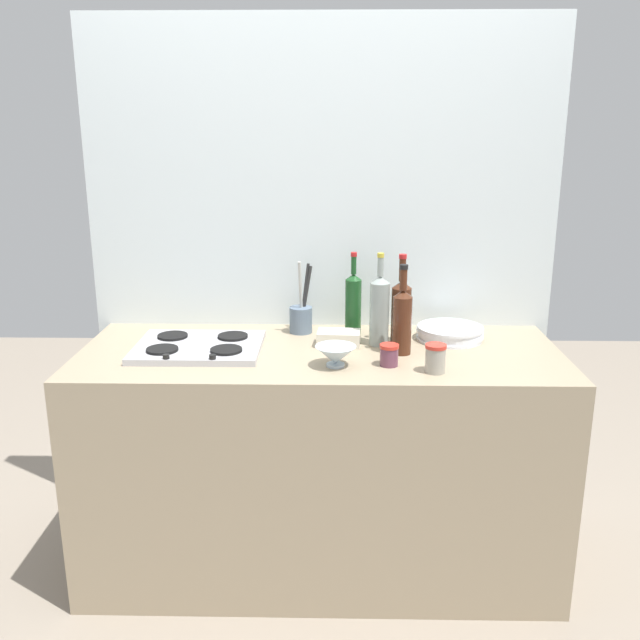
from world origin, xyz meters
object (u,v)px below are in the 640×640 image
Objects in this scene: wine_bottle_leftmost at (379,309)px; condiment_jar_front at (435,358)px; condiment_jar_rear at (389,355)px; wine_bottle_mid_left at (402,320)px; plate_stack at (450,333)px; wine_bottle_rightmost at (401,310)px; mixing_bowl at (336,355)px; stovetop_hob at (199,347)px; wine_bottle_mid_right at (353,303)px; butter_dish at (339,338)px; utensil_crock at (301,317)px.

wine_bottle_leftmost reaches higher than condiment_jar_front.
condiment_jar_rear is at bearing 156.76° from condiment_jar_front.
plate_stack is at bearing 40.56° from wine_bottle_mid_left.
wine_bottle_leftmost reaches higher than wine_bottle_rightmost.
condiment_jar_rear reaches higher than mixing_bowl.
stovetop_hob is 1.31× the size of wine_bottle_leftmost.
wine_bottle_leftmost reaches higher than condiment_jar_rear.
wine_bottle_mid_left reaches higher than condiment_jar_rear.
mixing_bowl is at bearing 171.10° from condiment_jar_front.
wine_bottle_rightmost reaches higher than condiment_jar_rear.
wine_bottle_mid_right is at bearing 169.40° from plate_stack.
wine_bottle_rightmost is 2.41× the size of mixing_bowl.
butter_dish is at bearing -172.03° from wine_bottle_rightmost.
utensil_crock is at bearing 129.53° from condiment_jar_rear.
stovetop_hob is at bearing 161.70° from mixing_bowl.
stovetop_hob is 4.70× the size of condiment_jar_front.
wine_bottle_rightmost is (0.08, 0.02, -0.01)m from wine_bottle_leftmost.
condiment_jar_front is (0.10, -0.20, -0.08)m from wine_bottle_mid_left.
wine_bottle_leftmost is 0.13m from wine_bottle_mid_left.
plate_stack is 0.74× the size of wine_bottle_leftmost.
condiment_jar_front is (0.48, -0.46, -0.01)m from utensil_crock.
mixing_bowl is (-0.07, -0.40, -0.09)m from wine_bottle_mid_right.
wine_bottle_rightmost is 0.29m from condiment_jar_rear.
mixing_bowl reaches higher than plate_stack.
wine_bottle_rightmost reaches higher than stovetop_hob.
wine_bottle_rightmost is 0.38m from mixing_bowl.
wine_bottle_mid_left is 0.13m from wine_bottle_rightmost.
stovetop_hob is 0.54m from mixing_bowl.
condiment_jar_front is at bearing -59.10° from wine_bottle_mid_right.
wine_bottle_mid_right is 1.12× the size of utensil_crock.
utensil_crock reaches higher than mixing_bowl.
wine_bottle_mid_left is at bearing -22.82° from butter_dish.
plate_stack is 3.42× the size of condiment_jar_rear.
wine_bottle_rightmost reaches higher than mixing_bowl.
wine_bottle_rightmost is 0.26m from butter_dish.
condiment_jar_front is (0.27, -0.45, -0.08)m from wine_bottle_mid_right.
condiment_jar_front is 0.17m from condiment_jar_rear.
condiment_jar_front is at bearing -23.24° from condiment_jar_rear.
plate_stack is 0.76× the size of wine_bottle_rightmost.
condiment_jar_rear is (-0.06, -0.13, -0.09)m from wine_bottle_mid_left.
wine_bottle_mid_left is at bearing 31.04° from mixing_bowl.
condiment_jar_front is at bearing -42.18° from butter_dish.
wine_bottle_mid_left is 0.17m from condiment_jar_rear.
wine_bottle_mid_right is 2.31× the size of mixing_bowl.
wine_bottle_mid_right is 4.32× the size of condiment_jar_rear.
wine_bottle_mid_right reaches higher than mixing_bowl.
wine_bottle_mid_left is 3.36× the size of condiment_jar_front.
utensil_crock is (-0.38, 0.26, -0.06)m from wine_bottle_mid_left.
wine_bottle_leftmost is 0.35m from utensil_crock.
utensil_crock is at bearing 176.64° from wine_bottle_mid_right.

